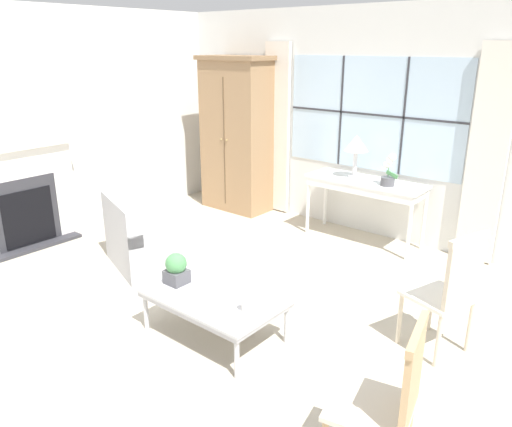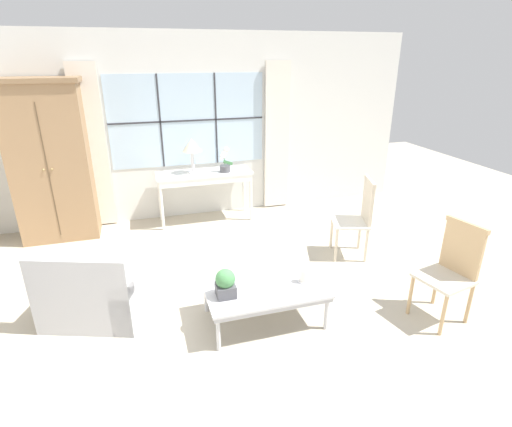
{
  "view_description": "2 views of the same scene",
  "coord_description": "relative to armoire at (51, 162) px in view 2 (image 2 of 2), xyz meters",
  "views": [
    {
      "loc": [
        2.86,
        -2.66,
        2.35
      ],
      "look_at": [
        0.07,
        0.7,
        0.86
      ],
      "focal_mm": 35.0,
      "sensor_mm": 36.0,
      "label": 1
    },
    {
      "loc": [
        -0.79,
        -3.2,
        2.47
      ],
      "look_at": [
        0.31,
        0.45,
        0.94
      ],
      "focal_mm": 28.0,
      "sensor_mm": 36.0,
      "label": 2
    }
  ],
  "objects": [
    {
      "name": "armoire",
      "position": [
        0.0,
        0.0,
        0.0
      ],
      "size": [
        1.07,
        0.59,
        2.2
      ],
      "color": "#93704C",
      "rests_on": "ground_plane"
    },
    {
      "name": "console_table",
      "position": [
        2.09,
        0.0,
        -0.4
      ],
      "size": [
        1.45,
        0.5,
        0.79
      ],
      "color": "white",
      "rests_on": "ground_plane"
    },
    {
      "name": "table_lamp",
      "position": [
        1.93,
        0.01,
        0.09
      ],
      "size": [
        0.29,
        0.29,
        0.52
      ],
      "color": "silver",
      "rests_on": "console_table"
    },
    {
      "name": "potted_plant_small",
      "position": [
        1.79,
        -2.79,
        -0.58
      ],
      "size": [
        0.18,
        0.18,
        0.27
      ],
      "color": "#4C4C51",
      "rests_on": "coffee_table"
    },
    {
      "name": "wall_back_windowed",
      "position": [
        1.94,
        0.34,
        0.28
      ],
      "size": [
        7.2,
        0.14,
        2.8
      ],
      "color": "silver",
      "rests_on": "ground_plane"
    },
    {
      "name": "ground_plane",
      "position": [
        1.94,
        -2.68,
        -1.1
      ],
      "size": [
        14.0,
        14.0,
        0.0
      ],
      "primitive_type": "plane",
      "color": "#B2A893"
    },
    {
      "name": "coffee_table",
      "position": [
        2.18,
        -2.74,
        -0.76
      ],
      "size": [
        1.15,
        0.71,
        0.39
      ],
      "color": "#BCBCC1",
      "rests_on": "ground_plane"
    },
    {
      "name": "potted_orchid",
      "position": [
        2.41,
        -0.07,
        -0.16
      ],
      "size": [
        0.21,
        0.16,
        0.38
      ],
      "color": "#4C4C51",
      "rests_on": "console_table"
    },
    {
      "name": "accent_chair_wooden",
      "position": [
        3.95,
        -3.19,
        -0.54
      ],
      "size": [
        0.52,
        0.52,
        1.0
      ],
      "color": "beige",
      "rests_on": "ground_plane"
    },
    {
      "name": "armchair_upholstered",
      "position": [
        0.62,
        -2.15,
        -0.83
      ],
      "size": [
        1.15,
        1.09,
        0.8
      ],
      "color": "#B2B2B7",
      "rests_on": "ground_plane"
    },
    {
      "name": "side_chair_wooden",
      "position": [
        3.76,
        -1.76,
        -0.52
      ],
      "size": [
        0.55,
        0.55,
        1.04
      ],
      "color": "white",
      "rests_on": "ground_plane"
    },
    {
      "name": "pillar_candle",
      "position": [
        2.58,
        -2.78,
        -0.65
      ],
      "size": [
        0.12,
        0.12,
        0.15
      ],
      "color": "silver",
      "rests_on": "coffee_table"
    }
  ]
}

